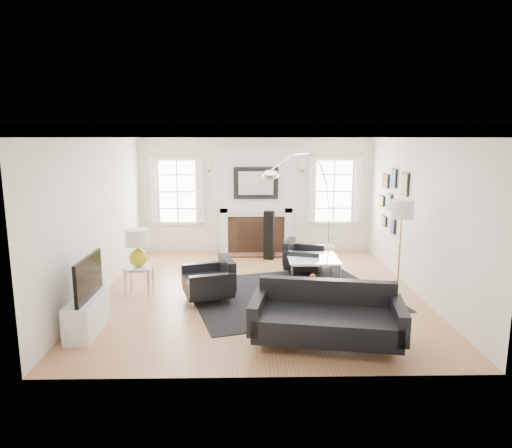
{
  "coord_description": "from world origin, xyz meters",
  "views": [
    {
      "loc": [
        -0.21,
        -7.77,
        2.66
      ],
      "look_at": [
        -0.05,
        0.3,
        1.16
      ],
      "focal_mm": 32.0,
      "sensor_mm": 36.0,
      "label": 1
    }
  ],
  "objects_px": {
    "sofa": "(326,318)",
    "arc_floor_lamp": "(302,201)",
    "armchair_right": "(302,258)",
    "armchair_left": "(211,281)",
    "coffee_table": "(313,259)",
    "gourd_lamp": "(138,245)",
    "fireplace": "(256,230)"
  },
  "relations": [
    {
      "from": "sofa",
      "to": "arc_floor_lamp",
      "type": "bearing_deg",
      "value": 87.93
    },
    {
      "from": "coffee_table",
      "to": "gourd_lamp",
      "type": "height_order",
      "value": "gourd_lamp"
    },
    {
      "from": "armchair_left",
      "to": "coffee_table",
      "type": "xyz_separation_m",
      "value": [
        1.87,
        1.13,
        0.07
      ]
    },
    {
      "from": "fireplace",
      "to": "arc_floor_lamp",
      "type": "xyz_separation_m",
      "value": [
        0.98,
        -0.76,
        0.8
      ]
    },
    {
      "from": "armchair_left",
      "to": "arc_floor_lamp",
      "type": "xyz_separation_m",
      "value": [
        1.8,
        2.47,
        1.02
      ]
    },
    {
      "from": "coffee_table",
      "to": "sofa",
      "type": "bearing_deg",
      "value": -94.49
    },
    {
      "from": "fireplace",
      "to": "armchair_right",
      "type": "distance_m",
      "value": 1.89
    },
    {
      "from": "armchair_right",
      "to": "gourd_lamp",
      "type": "bearing_deg",
      "value": -156.28
    },
    {
      "from": "coffee_table",
      "to": "armchair_right",
      "type": "bearing_deg",
      "value": 109.56
    },
    {
      "from": "fireplace",
      "to": "arc_floor_lamp",
      "type": "bearing_deg",
      "value": -37.8
    },
    {
      "from": "sofa",
      "to": "coffee_table",
      "type": "relative_size",
      "value": 2.17
    },
    {
      "from": "sofa",
      "to": "coffee_table",
      "type": "xyz_separation_m",
      "value": [
        0.22,
        2.8,
        0.05
      ]
    },
    {
      "from": "armchair_right",
      "to": "gourd_lamp",
      "type": "height_order",
      "value": "gourd_lamp"
    },
    {
      "from": "armchair_left",
      "to": "armchair_right",
      "type": "bearing_deg",
      "value": 42.78
    },
    {
      "from": "sofa",
      "to": "fireplace",
      "type": "bearing_deg",
      "value": 99.61
    },
    {
      "from": "fireplace",
      "to": "arc_floor_lamp",
      "type": "distance_m",
      "value": 1.47
    },
    {
      "from": "coffee_table",
      "to": "arc_floor_lamp",
      "type": "xyz_separation_m",
      "value": [
        -0.07,
        1.34,
        0.94
      ]
    },
    {
      "from": "coffee_table",
      "to": "gourd_lamp",
      "type": "xyz_separation_m",
      "value": [
        -3.13,
        -0.85,
        0.49
      ]
    },
    {
      "from": "armchair_right",
      "to": "gourd_lamp",
      "type": "distance_m",
      "value": 3.3
    },
    {
      "from": "fireplace",
      "to": "arc_floor_lamp",
      "type": "height_order",
      "value": "arc_floor_lamp"
    },
    {
      "from": "fireplace",
      "to": "coffee_table",
      "type": "relative_size",
      "value": 1.77
    },
    {
      "from": "sofa",
      "to": "arc_floor_lamp",
      "type": "height_order",
      "value": "arc_floor_lamp"
    },
    {
      "from": "armchair_right",
      "to": "coffee_table",
      "type": "bearing_deg",
      "value": -70.44
    },
    {
      "from": "arc_floor_lamp",
      "to": "armchair_left",
      "type": "bearing_deg",
      "value": -126.07
    },
    {
      "from": "sofa",
      "to": "gourd_lamp",
      "type": "height_order",
      "value": "gourd_lamp"
    },
    {
      "from": "armchair_right",
      "to": "arc_floor_lamp",
      "type": "bearing_deg",
      "value": 84.22
    },
    {
      "from": "gourd_lamp",
      "to": "arc_floor_lamp",
      "type": "xyz_separation_m",
      "value": [
        3.06,
        2.19,
        0.45
      ]
    },
    {
      "from": "arc_floor_lamp",
      "to": "coffee_table",
      "type": "bearing_deg",
      "value": -86.99
    },
    {
      "from": "fireplace",
      "to": "armchair_left",
      "type": "relative_size",
      "value": 1.64
    },
    {
      "from": "armchair_left",
      "to": "armchair_right",
      "type": "xyz_separation_m",
      "value": [
        1.71,
        1.58,
        -0.02
      ]
    },
    {
      "from": "armchair_right",
      "to": "fireplace",
      "type": "bearing_deg",
      "value": 118.36
    },
    {
      "from": "coffee_table",
      "to": "arc_floor_lamp",
      "type": "height_order",
      "value": "arc_floor_lamp"
    }
  ]
}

